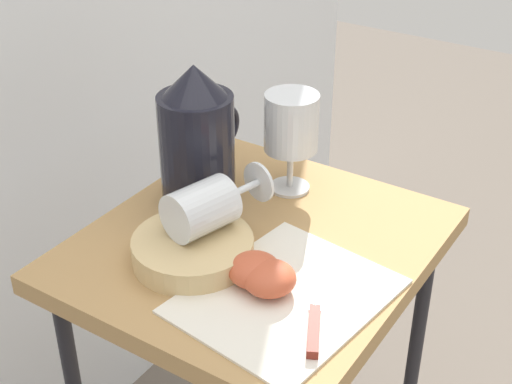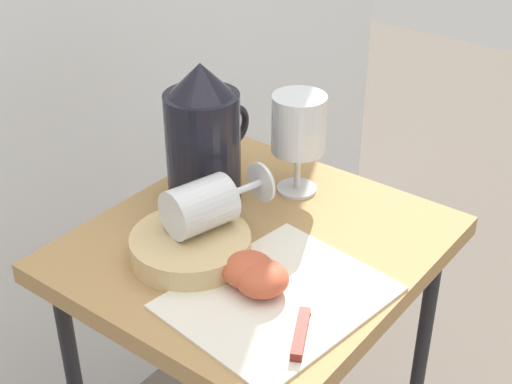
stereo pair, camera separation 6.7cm
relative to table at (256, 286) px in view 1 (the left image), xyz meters
name	(u,v)px [view 1 (the left image)]	position (x,y,z in m)	size (l,w,h in m)	color
table	(256,286)	(0.00, 0.00, 0.00)	(0.50, 0.46, 0.73)	#AD8451
linen_napkin	(286,296)	(-0.09, -0.10, 0.09)	(0.27, 0.22, 0.00)	silver
basket_tray	(193,249)	(-0.09, 0.05, 0.10)	(0.17, 0.17, 0.04)	tan
pitcher	(197,147)	(0.05, 0.13, 0.17)	(0.17, 0.11, 0.22)	black
wine_glass_upright	(291,127)	(0.15, 0.03, 0.19)	(0.08, 0.08, 0.16)	silver
wine_glass_tipped_near	(204,207)	(-0.06, 0.05, 0.15)	(0.17, 0.10, 0.07)	silver
apple_half_left	(269,278)	(-0.09, -0.08, 0.11)	(0.07, 0.07, 0.04)	#C15133
apple_half_right	(254,270)	(-0.09, -0.05, 0.11)	(0.07, 0.07, 0.04)	#C15133
knife	(315,310)	(-0.10, -0.15, 0.09)	(0.22, 0.12, 0.01)	silver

